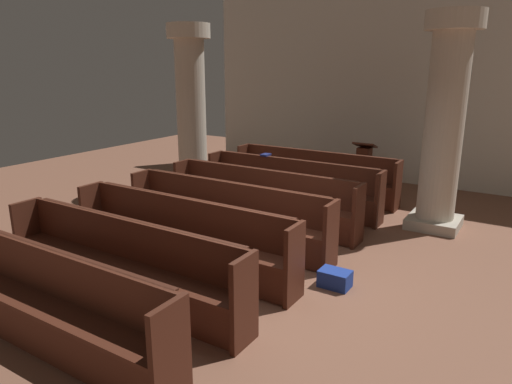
{
  "coord_description": "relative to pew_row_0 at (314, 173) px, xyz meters",
  "views": [
    {
      "loc": [
        2.97,
        -5.02,
        2.75
      ],
      "look_at": [
        -0.88,
        1.11,
        0.75
      ],
      "focal_mm": 32.65,
      "sensor_mm": 36.0,
      "label": 1
    }
  ],
  "objects": [
    {
      "name": "pew_row_4",
      "position": [
        0.0,
        -4.25,
        0.0
      ],
      "size": [
        3.59,
        0.46,
        0.97
      ],
      "color": "#4C2316",
      "rests_on": "ground"
    },
    {
      "name": "hymn_book",
      "position": [
        -0.67,
        -0.88,
        0.47
      ],
      "size": [
        0.15,
        0.21,
        0.04
      ],
      "primitive_type": "cube",
      "color": "navy",
      "rests_on": "pew_row_1"
    },
    {
      "name": "pew_row_1",
      "position": [
        0.0,
        -1.06,
        0.0
      ],
      "size": [
        3.59,
        0.46,
        0.97
      ],
      "color": "#4C2316",
      "rests_on": "ground"
    },
    {
      "name": "pew_row_2",
      "position": [
        0.0,
        -2.12,
        0.0
      ],
      "size": [
        3.59,
        0.47,
        0.97
      ],
      "color": "#4C2316",
      "rests_on": "ground"
    },
    {
      "name": "ground_plane",
      "position": [
        1.08,
        -3.74,
        -0.52
      ],
      "size": [
        19.2,
        19.2,
        0.0
      ],
      "primitive_type": "plane",
      "color": "brown"
    },
    {
      "name": "pew_row_5",
      "position": [
        0.0,
        -5.31,
        0.0
      ],
      "size": [
        3.59,
        0.47,
        0.97
      ],
      "color": "#4C2316",
      "rests_on": "ground"
    },
    {
      "name": "pew_row_3",
      "position": [
        0.0,
        -3.19,
        0.0
      ],
      "size": [
        3.59,
        0.46,
        0.97
      ],
      "color": "#4C2316",
      "rests_on": "ground"
    },
    {
      "name": "kneeler_box_blue",
      "position": [
        2.02,
        -3.65,
        -0.41
      ],
      "size": [
        0.39,
        0.27,
        0.22
      ],
      "primitive_type": "cube",
      "color": "navy",
      "rests_on": "ground"
    },
    {
      "name": "lectern",
      "position": [
        0.66,
        1.18,
        -0.06
      ],
      "size": [
        0.48,
        0.45,
        1.08
      ],
      "color": "#492215",
      "rests_on": "ground"
    },
    {
      "name": "pillar_far_side",
      "position": [
        -2.55,
        -0.89,
        1.33
      ],
      "size": [
        0.91,
        0.91,
        3.56
      ],
      "color": "#B6AD9A",
      "rests_on": "ground"
    },
    {
      "name": "pillar_aisle_side",
      "position": [
        2.6,
        -0.62,
        1.33
      ],
      "size": [
        0.91,
        0.91,
        3.56
      ],
      "color": "#B6AD9A",
      "rests_on": "ground"
    },
    {
      "name": "pew_row_6",
      "position": [
        0.0,
        -6.37,
        0.0
      ],
      "size": [
        3.59,
        0.46,
        0.97
      ],
      "color": "#4C2316",
      "rests_on": "ground"
    },
    {
      "name": "pew_row_0",
      "position": [
        0.0,
        0.0,
        0.0
      ],
      "size": [
        3.59,
        0.46,
        0.97
      ],
      "color": "#4C2316",
      "rests_on": "ground"
    },
    {
      "name": "back_wall",
      "position": [
        1.08,
        2.34,
        1.73
      ],
      "size": [
        10.0,
        0.16,
        4.5
      ],
      "primitive_type": "cube",
      "color": "silver",
      "rests_on": "ground"
    }
  ]
}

